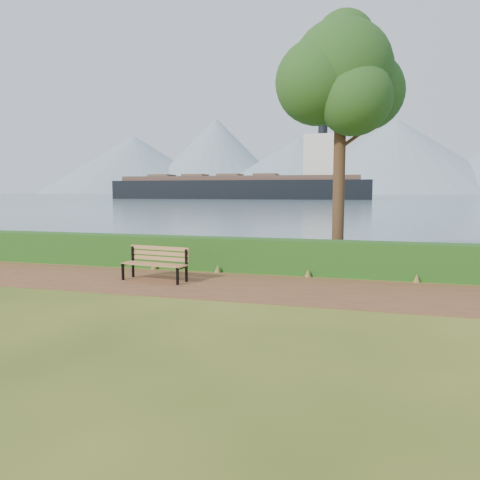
% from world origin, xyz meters
% --- Properties ---
extents(ground, '(140.00, 140.00, 0.00)m').
position_xyz_m(ground, '(0.00, 0.00, 0.00)').
color(ground, '#3C5117').
rests_on(ground, ground).
extents(path, '(40.00, 3.40, 0.01)m').
position_xyz_m(path, '(0.00, 0.30, 0.01)').
color(path, brown).
rests_on(path, ground).
extents(hedge, '(32.00, 0.85, 1.00)m').
position_xyz_m(hedge, '(0.00, 2.60, 0.50)').
color(hedge, '#174413').
rests_on(hedge, ground).
extents(water, '(700.00, 510.00, 0.00)m').
position_xyz_m(water, '(0.00, 260.00, 0.01)').
color(water, slate).
rests_on(water, ground).
extents(mountains, '(585.00, 190.00, 70.00)m').
position_xyz_m(mountains, '(-9.17, 406.05, 27.70)').
color(mountains, gray).
rests_on(mountains, ground).
extents(bench, '(1.91, 0.79, 0.93)m').
position_xyz_m(bench, '(-2.32, 0.43, 0.54)').
color(bench, black).
rests_on(bench, ground).
extents(tree, '(3.87, 3.34, 7.91)m').
position_xyz_m(tree, '(2.27, 3.91, 5.88)').
color(tree, '#382317').
rests_on(tree, ground).
extents(cargo_ship, '(77.91, 14.88, 23.54)m').
position_xyz_m(cargo_ship, '(-33.19, 125.29, 3.51)').
color(cargo_ship, black).
rests_on(cargo_ship, ground).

